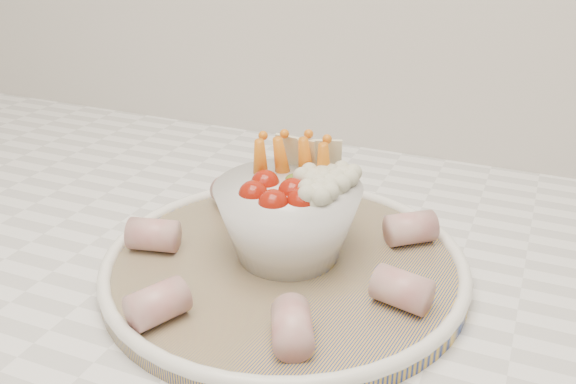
% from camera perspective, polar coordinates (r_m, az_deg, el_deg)
% --- Properties ---
extents(serving_platter, '(0.36, 0.36, 0.02)m').
position_cam_1_polar(serving_platter, '(0.58, -0.30, -6.49)').
color(serving_platter, navy).
rests_on(serving_platter, kitchen_counter).
extents(veggie_bowl, '(0.13, 0.13, 0.10)m').
position_cam_1_polar(veggie_bowl, '(0.57, 0.20, -2.02)').
color(veggie_bowl, silver).
rests_on(veggie_bowl, serving_platter).
extents(cured_meat_rolls, '(0.28, 0.29, 0.03)m').
position_cam_1_polar(cured_meat_rolls, '(0.57, -0.38, -4.81)').
color(cured_meat_rolls, '#AB4E4F').
rests_on(cured_meat_rolls, serving_platter).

